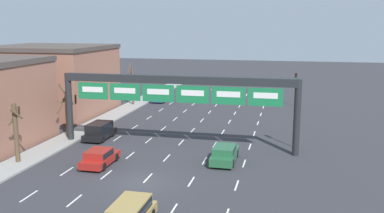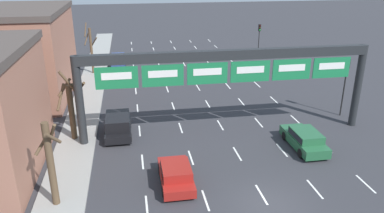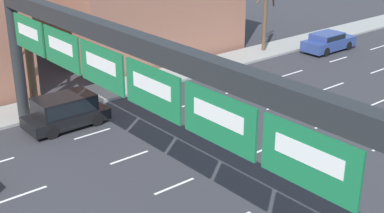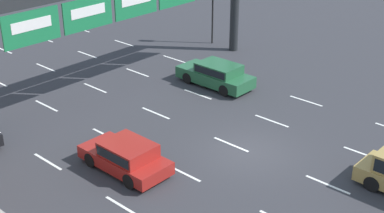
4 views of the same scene
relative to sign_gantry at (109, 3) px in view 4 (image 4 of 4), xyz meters
name	(u,v)px [view 4 (image 4 of 4)]	position (x,y,z in m)	size (l,w,h in m)	color
ground_plane	(248,152)	(0.00, -9.22, -5.26)	(220.00, 220.00, 0.00)	#333338
lane_dashes	(69,77)	(0.00, 4.28, -5.26)	(13.32, 67.00, 0.01)	white
sign_gantry	(109,3)	(0.00, 0.00, 0.00)	(21.99, 0.70, 6.66)	#232628
car_green	(216,74)	(4.97, -3.18, -4.51)	(1.88, 4.61, 1.40)	#235B38
car_red	(126,155)	(-4.72, -6.31, -4.55)	(1.89, 4.13, 1.33)	maroon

